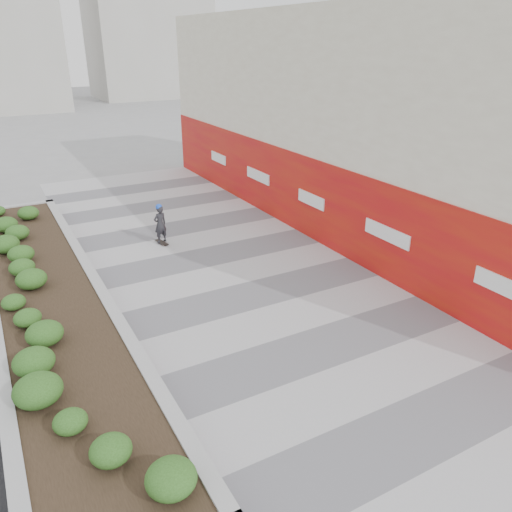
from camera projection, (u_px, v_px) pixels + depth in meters
The scene contains 6 objects.
ground at pixel (370, 389), 10.70m from camera, with size 160.00×160.00×0.00m, color gray.
walkway at pixel (294, 325), 13.10m from camera, with size 8.00×36.00×0.01m, color #A8A8AD.
building at pixel (364, 121), 19.41m from camera, with size 6.04×24.08×8.00m.
planter at pixel (47, 296), 13.70m from camera, with size 3.00×18.00×0.90m.
manhole_cover at pixel (310, 320), 13.33m from camera, with size 0.44×0.44×0.01m, color #595654.
skateboarder at pixel (160, 224), 17.99m from camera, with size 0.57×0.74×1.53m.
Camera 1 is at (-6.34, -6.40, 6.89)m, focal length 35.00 mm.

